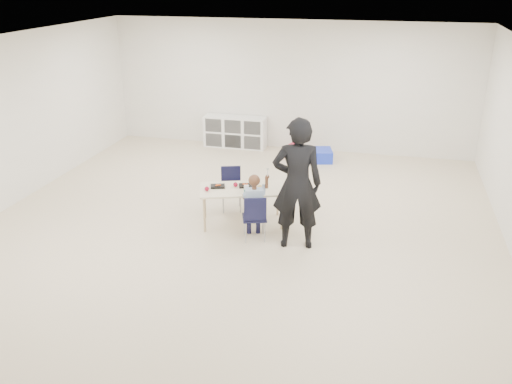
% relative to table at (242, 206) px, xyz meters
% --- Properties ---
extents(room, '(9.00, 9.02, 2.80)m').
position_rel_table_xyz_m(room, '(-0.03, -0.41, 1.10)').
color(room, beige).
rests_on(room, ground).
extents(table, '(1.45, 1.04, 0.60)m').
position_rel_table_xyz_m(table, '(0.00, 0.00, 0.00)').
color(table, beige).
rests_on(table, ground).
extents(chair_near, '(0.44, 0.42, 0.72)m').
position_rel_table_xyz_m(chair_near, '(0.32, -0.47, 0.06)').
color(chair_near, black).
rests_on(chair_near, ground).
extents(chair_far, '(0.44, 0.42, 0.72)m').
position_rel_table_xyz_m(chair_far, '(-0.32, 0.47, 0.06)').
color(chair_far, black).
rests_on(chair_far, ground).
extents(child, '(0.61, 0.61, 1.13)m').
position_rel_table_xyz_m(child, '(0.32, -0.47, 0.26)').
color(child, '#A2B6DB').
rests_on(child, chair_near).
extents(lunch_tray_near, '(0.26, 0.22, 0.03)m').
position_rel_table_xyz_m(lunch_tray_near, '(0.04, 0.08, 0.31)').
color(lunch_tray_near, black).
rests_on(lunch_tray_near, table).
extents(lunch_tray_far, '(0.26, 0.22, 0.03)m').
position_rel_table_xyz_m(lunch_tray_far, '(-0.38, -0.05, 0.31)').
color(lunch_tray_far, black).
rests_on(lunch_tray_far, table).
extents(milk_carton, '(0.09, 0.09, 0.10)m').
position_rel_table_xyz_m(milk_carton, '(0.10, -0.12, 0.35)').
color(milk_carton, white).
rests_on(milk_carton, table).
extents(bread_roll, '(0.09, 0.09, 0.07)m').
position_rel_table_xyz_m(bread_roll, '(0.28, 0.02, 0.33)').
color(bread_roll, '#DEAE5B').
rests_on(bread_roll, table).
extents(apple_near, '(0.07, 0.07, 0.07)m').
position_rel_table_xyz_m(apple_near, '(-0.12, 0.03, 0.33)').
color(apple_near, maroon).
rests_on(apple_near, table).
extents(apple_far, '(0.07, 0.07, 0.07)m').
position_rel_table_xyz_m(apple_far, '(-0.49, -0.24, 0.33)').
color(apple_far, maroon).
rests_on(apple_far, table).
extents(cubby_shelf, '(1.40, 0.40, 0.70)m').
position_rel_table_xyz_m(cubby_shelf, '(-1.23, 3.87, 0.05)').
color(cubby_shelf, white).
rests_on(cubby_shelf, ground).
extents(adult, '(0.78, 0.59, 1.93)m').
position_rel_table_xyz_m(adult, '(0.95, -0.54, 0.66)').
color(adult, black).
rests_on(adult, ground).
extents(bin_red, '(0.44, 0.50, 0.21)m').
position_rel_table_xyz_m(bin_red, '(0.19, 3.57, -0.20)').
color(bin_red, red).
rests_on(bin_red, ground).
extents(bin_yellow, '(0.41, 0.49, 0.21)m').
position_rel_table_xyz_m(bin_yellow, '(0.43, 3.43, -0.20)').
color(bin_yellow, yellow).
rests_on(bin_yellow, ground).
extents(bin_blue, '(0.50, 0.58, 0.25)m').
position_rel_table_xyz_m(bin_blue, '(0.83, 3.35, -0.18)').
color(bin_blue, '#1B34D0').
rests_on(bin_blue, ground).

